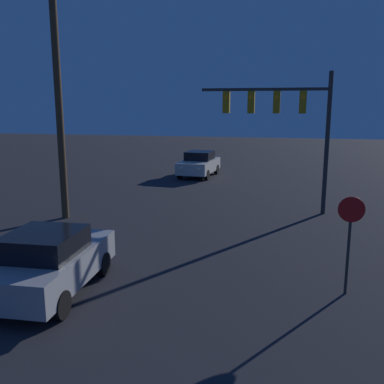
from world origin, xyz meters
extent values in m
cube|color=#99999E|center=(-2.44, 8.88, 0.67)|extent=(2.04, 3.95, 0.72)
cube|color=black|center=(-2.43, 8.69, 1.30)|extent=(1.66, 1.81, 0.53)
cylinder|color=black|center=(-3.35, 10.03, 0.31)|extent=(0.23, 0.63, 0.62)
cylinder|color=black|center=(-1.64, 10.12, 0.31)|extent=(0.23, 0.63, 0.62)
cylinder|color=black|center=(-1.53, 7.72, 0.31)|extent=(0.23, 0.63, 0.62)
sphere|color=#F9EFC6|center=(-3.04, 10.80, 0.74)|extent=(0.18, 0.18, 0.18)
sphere|color=#F9EFC6|center=(-2.02, 10.85, 0.74)|extent=(0.18, 0.18, 0.18)
cube|color=beige|center=(-2.45, 26.36, 0.67)|extent=(2.15, 4.00, 0.72)
cube|color=black|center=(-2.43, 26.55, 1.30)|extent=(1.71, 1.85, 0.53)
cylinder|color=black|center=(-1.69, 25.10, 0.31)|extent=(0.25, 0.64, 0.62)
cylinder|color=black|center=(-3.39, 25.23, 0.31)|extent=(0.25, 0.64, 0.62)
cylinder|color=black|center=(-1.51, 27.49, 0.31)|extent=(0.25, 0.64, 0.62)
cylinder|color=black|center=(-3.21, 27.62, 0.31)|extent=(0.25, 0.64, 0.62)
sphere|color=#F9EFC6|center=(-2.09, 24.37, 0.74)|extent=(0.18, 0.18, 0.18)
sphere|color=#F9EFC6|center=(-3.11, 24.45, 0.74)|extent=(0.18, 0.18, 0.18)
cylinder|color=#2D2D2D|center=(4.53, 18.22, 2.88)|extent=(0.18, 0.18, 5.75)
cube|color=#2D2D2D|center=(1.96, 18.22, 5.06)|extent=(5.15, 0.12, 0.12)
cube|color=#A57F14|center=(3.50, 18.22, 4.55)|extent=(0.28, 0.28, 0.90)
cylinder|color=orange|center=(3.50, 18.07, 4.75)|extent=(0.20, 0.02, 0.20)
cube|color=#A57F14|center=(2.47, 18.22, 4.55)|extent=(0.28, 0.28, 0.90)
cylinder|color=orange|center=(2.47, 18.07, 4.75)|extent=(0.20, 0.02, 0.20)
cube|color=#A57F14|center=(1.44, 18.22, 4.55)|extent=(0.28, 0.28, 0.90)
cylinder|color=orange|center=(1.44, 18.07, 4.75)|extent=(0.20, 0.02, 0.20)
cube|color=#A57F14|center=(0.41, 18.22, 4.55)|extent=(0.28, 0.28, 0.90)
cylinder|color=orange|center=(0.41, 18.07, 4.75)|extent=(0.20, 0.02, 0.20)
cylinder|color=#2D2D2D|center=(4.49, 10.32, 1.19)|extent=(0.07, 0.07, 2.39)
cylinder|color=red|center=(4.49, 10.30, 2.09)|extent=(0.60, 0.03, 0.60)
cylinder|color=#4C3823|center=(-5.59, 15.26, 4.95)|extent=(0.28, 0.28, 9.90)
camera|label=1|loc=(3.01, 0.19, 4.45)|focal=40.00mm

